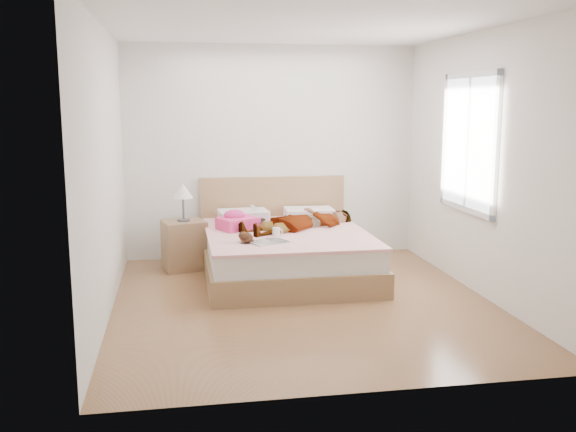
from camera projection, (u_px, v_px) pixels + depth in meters
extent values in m
plane|color=#54301A|center=(303.00, 302.00, 6.20)|extent=(4.00, 4.00, 0.00)
imported|color=silver|center=(302.00, 218.00, 7.26)|extent=(1.58, 1.20, 0.21)
ellipsoid|color=black|center=(247.00, 218.00, 7.61)|extent=(0.48, 0.58, 0.08)
cube|color=silver|center=(254.00, 207.00, 7.55)|extent=(0.08, 0.10, 0.05)
plane|color=white|center=(304.00, 24.00, 5.75)|extent=(4.00, 4.00, 0.00)
plane|color=silver|center=(272.00, 152.00, 7.92)|extent=(3.60, 0.00, 3.60)
plane|color=silver|center=(365.00, 200.00, 4.03)|extent=(3.60, 0.00, 3.60)
plane|color=silver|center=(104.00, 172.00, 5.67)|extent=(0.00, 4.00, 4.00)
plane|color=silver|center=(484.00, 165.00, 6.28)|extent=(0.00, 4.00, 4.00)
cube|color=white|center=(469.00, 143.00, 6.53)|extent=(0.02, 1.10, 1.30)
cube|color=silver|center=(496.00, 147.00, 5.96)|extent=(0.04, 0.06, 1.42)
cube|color=silver|center=(445.00, 140.00, 7.09)|extent=(0.04, 0.06, 1.42)
cube|color=silver|center=(465.00, 209.00, 6.65)|extent=(0.04, 1.22, 0.06)
cube|color=silver|center=(472.00, 75.00, 6.41)|extent=(0.04, 1.22, 0.06)
cube|color=silver|center=(468.00, 143.00, 6.53)|extent=(0.03, 0.04, 1.30)
cube|color=brown|center=(286.00, 265.00, 7.10)|extent=(1.78, 2.08, 0.26)
cube|color=silver|center=(286.00, 244.00, 7.06)|extent=(1.70, 2.00, 0.22)
cube|color=white|center=(286.00, 233.00, 7.04)|extent=(1.74, 2.04, 0.03)
cube|color=olive|center=(273.00, 217.00, 8.02)|extent=(1.80, 0.07, 1.00)
cube|color=white|center=(243.00, 216.00, 7.65)|extent=(0.61, 0.44, 0.13)
cube|color=white|center=(309.00, 214.00, 7.79)|extent=(0.60, 0.43, 0.13)
cube|color=#FF458D|center=(238.00, 223.00, 7.15)|extent=(0.51, 0.47, 0.13)
ellipsoid|color=#D0386C|center=(234.00, 215.00, 7.18)|extent=(0.26, 0.20, 0.12)
cube|color=white|center=(271.00, 242.00, 6.47)|extent=(0.44, 0.38, 0.01)
cube|color=white|center=(262.00, 242.00, 6.42)|extent=(0.27, 0.30, 0.02)
cube|color=#2A2A2A|center=(279.00, 240.00, 6.53)|extent=(0.27, 0.30, 0.02)
cylinder|color=white|center=(276.00, 232.00, 6.78)|extent=(0.10, 0.10, 0.09)
torus|color=white|center=(280.00, 232.00, 6.77)|extent=(0.06, 0.03, 0.07)
cylinder|color=black|center=(276.00, 228.00, 6.77)|extent=(0.09, 0.09, 0.00)
ellipsoid|color=black|center=(246.00, 238.00, 6.44)|extent=(0.17, 0.18, 0.11)
ellipsoid|color=beige|center=(247.00, 237.00, 6.43)|extent=(0.09, 0.10, 0.05)
sphere|color=black|center=(243.00, 236.00, 6.50)|extent=(0.08, 0.08, 0.08)
sphere|color=#FFA6BD|center=(239.00, 234.00, 6.51)|extent=(0.03, 0.03, 0.03)
sphere|color=pink|center=(244.00, 233.00, 6.54)|extent=(0.03, 0.03, 0.03)
ellipsoid|color=black|center=(244.00, 241.00, 6.39)|extent=(0.05, 0.06, 0.03)
ellipsoid|color=black|center=(252.00, 240.00, 6.44)|extent=(0.05, 0.06, 0.03)
cube|color=brown|center=(184.00, 245.00, 7.41)|extent=(0.55, 0.51, 0.56)
cylinder|color=#464646|center=(184.00, 220.00, 7.35)|extent=(0.17, 0.17, 0.02)
cylinder|color=#4D4D4D|center=(183.00, 208.00, 7.33)|extent=(0.03, 0.03, 0.29)
cone|color=white|center=(183.00, 191.00, 7.30)|extent=(0.27, 0.27, 0.16)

